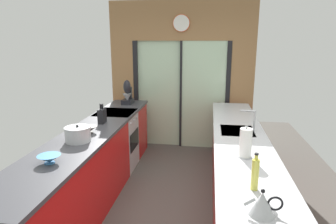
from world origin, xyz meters
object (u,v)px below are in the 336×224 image
Objects in this scene: soap_bottle at (255,174)px; stock_pot at (78,134)px; oven_range at (117,140)px; stand_mixer at (128,95)px; knife_block at (102,116)px; mixing_bowl_near at (49,159)px; mixing_bowl_far at (90,129)px; kettle at (262,204)px; paper_towel_roll at (246,143)px.

stock_pot is at bearing 154.99° from soap_bottle.
stand_mixer is at bearing 88.35° from oven_range.
stand_mixer is (0.00, 1.25, 0.06)m from knife_block.
mixing_bowl_near is 1.09× the size of mixing_bowl_far.
knife_block is at bearing 138.46° from soap_bottle.
kettle is (1.78, -0.56, 0.04)m from mixing_bowl_near.
stock_pot is at bearing 173.78° from paper_towel_roll.
stand_mixer reaches higher than mixing_bowl_far.
knife_block is at bearing 152.14° from paper_towel_roll.
oven_range is 2.45m from paper_towel_roll.
stand_mixer is 1.69× the size of kettle.
paper_towel_roll is at bearing 12.86° from mixing_bowl_near.
mixing_bowl_near is at bearing -89.46° from oven_range.
stand_mixer is 2.00m from stock_pot.
oven_range is 2.94× the size of paper_towel_roll.
stand_mixer reaches higher than knife_block.
mixing_bowl_far is 0.72× the size of knife_block.
stand_mixer is at bearing 122.15° from soap_bottle.
stock_pot is 0.98× the size of soap_bottle.
oven_range is 2.03m from mixing_bowl_near.
stock_pot is at bearing -90.00° from stand_mixer.
oven_range is at bearing 139.11° from paper_towel_roll.
soap_bottle reaches higher than stock_pot.
soap_bottle is (1.78, -1.58, 0.03)m from knife_block.
stock_pot is (-0.00, -2.00, -0.08)m from stand_mixer.
oven_range is at bearing 125.48° from kettle.
mixing_bowl_near is at bearing 162.51° from kettle.
mixing_bowl_far is 0.62× the size of paper_towel_roll.
knife_block reaches higher than oven_range.
stock_pot is (0.00, 0.60, 0.04)m from mixing_bowl_near.
oven_range is 4.38× the size of mixing_bowl_near.
stand_mixer reaches higher than soap_bottle.
stand_mixer is (0.00, 2.60, 0.12)m from mixing_bowl_near.
oven_range is at bearing 91.71° from knife_block.
knife_block is 0.64× the size of stand_mixer.
stock_pot is (0.00, -0.75, -0.02)m from knife_block.
kettle is at bearing -89.71° from soap_bottle.
mixing_bowl_far is (0.02, -1.05, 0.51)m from oven_range.
mixing_bowl_far is 1.85m from paper_towel_roll.
mixing_bowl_near is 0.73× the size of soap_bottle.
knife_block is 1.26m from stand_mixer.
kettle is 0.86× the size of soap_bottle.
soap_bottle is (1.78, -0.23, 0.08)m from mixing_bowl_near.
paper_towel_roll reaches higher than oven_range.
stand_mixer is at bearing 90.00° from mixing_bowl_far.
soap_bottle is at bearing -41.54° from knife_block.
kettle is 0.34m from soap_bottle.
soap_bottle is (1.78, -0.83, 0.04)m from stock_pot.
stock_pot reaches higher than mixing_bowl_far.
soap_bottle reaches higher than mixing_bowl_near.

